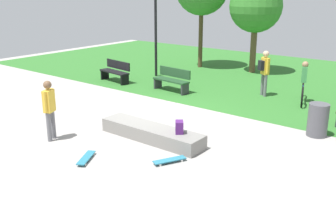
{
  "coord_description": "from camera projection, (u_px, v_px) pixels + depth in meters",
  "views": [
    {
      "loc": [
        7.38,
        -8.67,
        3.91
      ],
      "look_at": [
        1.07,
        -0.57,
        0.92
      ],
      "focal_mm": 41.04,
      "sensor_mm": 36.0,
      "label": 1
    }
  ],
  "objects": [
    {
      "name": "ground_plane",
      "position": [
        152.0,
        119.0,
        12.01
      ],
      "size": [
        28.0,
        28.0,
        0.0
      ],
      "primitive_type": "plane",
      "color": "#9E9993"
    },
    {
      "name": "backpack_on_ledge",
      "position": [
        179.0,
        127.0,
        9.78
      ],
      "size": [
        0.33,
        0.34,
        0.32
      ],
      "primitive_type": "cube",
      "rotation": [
        0.0,
        0.0,
        2.24
      ],
      "color": "#4C1E66",
      "rests_on": "concrete_ledge"
    },
    {
      "name": "park_bench_near_path",
      "position": [
        172.0,
        79.0,
        15.21
      ],
      "size": [
        1.64,
        0.62,
        0.91
      ],
      "color": "#1E4223",
      "rests_on": "ground_plane"
    },
    {
      "name": "park_bench_by_oak",
      "position": [
        116.0,
        71.0,
        16.76
      ],
      "size": [
        1.65,
        0.7,
        0.91
      ],
      "color": "black",
      "rests_on": "ground_plane"
    },
    {
      "name": "tree_broad_elm",
      "position": [
        256.0,
        7.0,
        17.94
      ],
      "size": [
        2.48,
        2.48,
        4.39
      ],
      "color": "brown",
      "rests_on": "grass_lawn"
    },
    {
      "name": "skater_performing_trick",
      "position": [
        49.0,
        106.0,
        10.12
      ],
      "size": [
        0.32,
        0.4,
        1.63
      ],
      "color": "slate",
      "rests_on": "ground_plane"
    },
    {
      "name": "skateboard_by_ledge",
      "position": [
        86.0,
        158.0,
        9.11
      ],
      "size": [
        0.56,
        0.8,
        0.08
      ],
      "color": "teal",
      "rests_on": "ground_plane"
    },
    {
      "name": "grass_lawn",
      "position": [
        261.0,
        76.0,
        18.04
      ],
      "size": [
        26.6,
        12.08,
        0.01
      ],
      "primitive_type": "cube",
      "color": "#2D6B28",
      "rests_on": "ground_plane"
    },
    {
      "name": "cyclist_on_bicycle",
      "position": [
        303.0,
        85.0,
        13.64
      ],
      "size": [
        0.63,
        1.75,
        1.52
      ],
      "color": "black",
      "rests_on": "ground_plane"
    },
    {
      "name": "concrete_ledge",
      "position": [
        152.0,
        133.0,
        10.35
      ],
      "size": [
        3.09,
        0.73,
        0.37
      ],
      "primitive_type": "cube",
      "color": "gray",
      "rests_on": "ground_plane"
    },
    {
      "name": "lamp_post",
      "position": [
        156.0,
        18.0,
        17.27
      ],
      "size": [
        0.28,
        0.28,
        4.39
      ],
      "color": "black",
      "rests_on": "ground_plane"
    },
    {
      "name": "skateboard_spare",
      "position": [
        170.0,
        160.0,
        8.99
      ],
      "size": [
        0.54,
        0.8,
        0.08
      ],
      "color": "teal",
      "rests_on": "ground_plane"
    },
    {
      "name": "trash_bin",
      "position": [
        318.0,
        120.0,
        10.54
      ],
      "size": [
        0.55,
        0.55,
        0.92
      ],
      "primitive_type": "cylinder",
      "color": "#4C4C51",
      "rests_on": "ground_plane"
    },
    {
      "name": "pedestrian_with_backpack",
      "position": [
        264.0,
        69.0,
        14.36
      ],
      "size": [
        0.44,
        0.45,
        1.73
      ],
      "color": "slate",
      "rests_on": "ground_plane"
    }
  ]
}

